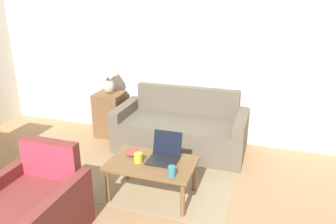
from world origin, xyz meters
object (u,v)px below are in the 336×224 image
Objects in this scene: laptop at (165,154)px; couch at (181,130)px; coffee_table at (152,166)px; cup_yellow at (172,171)px; table_lamp at (108,70)px; snack_bowl at (133,152)px; armchair at (33,212)px; cup_navy at (138,158)px.

couch is at bearing 96.34° from laptop.
cup_yellow reaches higher than coffee_table.
table_lamp is 1.84m from laptop.
table_lamp reaches higher than snack_bowl.
couch is 1.13m from laptop.
couch is 16.82× the size of cup_yellow.
armchair is at bearing -109.53° from couch.
cup_yellow is (1.43, -1.53, -0.55)m from table_lamp.
cup_navy is (0.63, 0.86, 0.19)m from armchair.
laptop reaches higher than snack_bowl.
couch is at bearing 84.78° from cup_navy.
laptop is 2.16× the size of snack_bowl.
cup_navy is 0.95× the size of cup_yellow.
snack_bowl is at bearing 159.54° from coffee_table.
couch reaches higher than cup_navy.
laptop is at bearing 31.36° from cup_navy.
armchair is 1.13m from snack_bowl.
snack_bowl is (-0.53, 0.30, -0.03)m from cup_yellow.
table_lamp is 1.79m from cup_navy.
cup_yellow is at bearing -78.20° from couch.
coffee_table is (1.16, -1.33, -0.65)m from table_lamp.
cup_navy is at bearing 53.59° from armchair.
coffee_table is 0.18m from laptop.
couch is 3.30× the size of table_lamp.
laptop reaches higher than cup_yellow.
snack_bowl is at bearing -102.05° from couch.
table_lamp reaches higher than cup_yellow.
table_lamp is 1.62× the size of laptop.
armchair is 1.08m from cup_navy.
couch reaches higher than laptop.
snack_bowl is (0.90, -1.23, -0.57)m from table_lamp.
table_lamp reaches higher than cup_navy.
coffee_table is 9.11× the size of cup_navy.
armchair reaches higher than coffee_table.
cup_navy is at bearing -163.36° from coffee_table.
armchair is at bearing -126.41° from cup_navy.
couch is 1.95× the size of coffee_table.
table_lamp reaches higher than couch.
cup_navy is (-0.13, -0.04, 0.10)m from coffee_table.
armchair is at bearing -79.94° from table_lamp.
couch is 17.75× the size of cup_navy.
laptop is (0.87, 1.00, 0.20)m from armchair.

